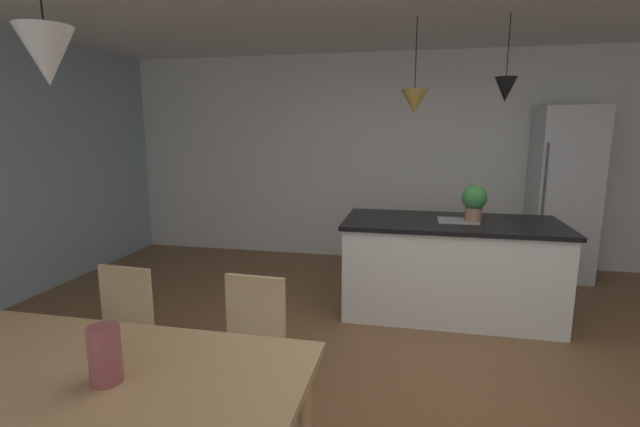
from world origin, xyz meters
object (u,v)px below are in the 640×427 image
potted_plant_on_island (474,201)px  dining_table (71,387)px  refrigerator (563,194)px  vase_on_dining_table (105,355)px  chair_far_left (115,333)px  kitchen_island (449,266)px  chair_far_right (248,347)px

potted_plant_on_island → dining_table: bearing=-124.3°
dining_table → refrigerator: bearing=53.9°
vase_on_dining_table → chair_far_left: bearing=125.8°
dining_table → kitchen_island: (1.72, 2.80, -0.22)m
dining_table → chair_far_right: bearing=62.6°
refrigerator → vase_on_dining_table: 5.11m
kitchen_island → potted_plant_on_island: size_ratio=5.82×
refrigerator → vase_on_dining_table: bearing=-124.1°
dining_table → vase_on_dining_table: (0.20, -0.02, 0.18)m
chair_far_right → potted_plant_on_island: (1.46, 1.93, 0.62)m
potted_plant_on_island → chair_far_right: bearing=-127.1°
dining_table → chair_far_right: size_ratio=2.27×
dining_table → refrigerator: 5.21m
chair_far_left → potted_plant_on_island: (2.35, 1.93, 0.62)m
dining_table → kitchen_island: size_ratio=1.00×
dining_table → chair_far_right: 0.99m
dining_table → refrigerator: size_ratio=0.99×
dining_table → potted_plant_on_island: size_ratio=5.83×
kitchen_island → potted_plant_on_island: (0.19, 0.00, 0.63)m
chair_far_left → kitchen_island: bearing=41.8°
chair_far_left → refrigerator: refrigerator is taller
refrigerator → chair_far_right: bearing=-128.0°
chair_far_right → vase_on_dining_table: size_ratio=3.72×
kitchen_island → refrigerator: bearing=46.4°
refrigerator → kitchen_island: bearing=-133.6°
dining_table → chair_far_right: (0.45, 0.86, -0.21)m
potted_plant_on_island → refrigerator: bearing=50.7°
potted_plant_on_island → vase_on_dining_table: (-1.71, -2.82, -0.23)m
kitchen_island → refrigerator: 2.01m
potted_plant_on_island → vase_on_dining_table: size_ratio=1.45×
refrigerator → potted_plant_on_island: size_ratio=5.86×
dining_table → kitchen_island: 3.29m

